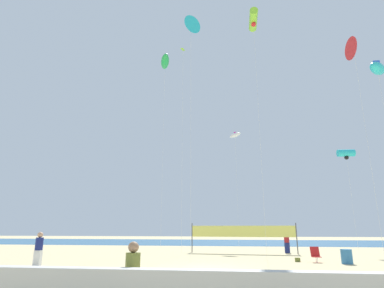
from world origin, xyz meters
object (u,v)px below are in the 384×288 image
(folding_beach_chair, at_px, (316,254))
(kite_lime_tube, at_px, (253,20))
(kite_cyan_tube, at_px, (346,153))
(mother_figure, at_px, (132,273))
(kite_green_inflatable, at_px, (165,62))
(kite_red_delta, at_px, (354,49))
(volleyball_net, at_px, (242,232))
(kite_lime_diamond, at_px, (183,64))
(beachgoer_navy_shirt, at_px, (39,247))
(kite_cyan_inflatable, at_px, (377,69))
(trash_barrel, at_px, (347,257))
(beachgoer_maroon_shirt, at_px, (287,241))
(kite_cyan_delta, at_px, (191,26))
(beach_handbag, at_px, (298,260))
(kite_white_inflatable, at_px, (235,135))

(folding_beach_chair, distance_m, kite_lime_tube, 17.94)
(folding_beach_chair, xyz_separation_m, kite_cyan_tube, (5.69, 9.34, 8.26))
(mother_figure, height_order, kite_green_inflatable, kite_green_inflatable)
(kite_red_delta, xyz_separation_m, kite_green_inflatable, (-15.89, 11.42, 6.63))
(mother_figure, bearing_deg, volleyball_net, 76.56)
(kite_lime_diamond, height_order, kite_lime_tube, kite_lime_tube)
(beachgoer_navy_shirt, distance_m, volleyball_net, 15.41)
(mother_figure, relative_size, beachgoer_navy_shirt, 0.93)
(folding_beach_chair, bearing_deg, kite_cyan_inflatable, 39.02)
(volleyball_net, relative_size, kite_lime_tube, 0.46)
(beachgoer_navy_shirt, height_order, trash_barrel, beachgoer_navy_shirt)
(kite_lime_tube, bearing_deg, folding_beach_chair, -26.02)
(mother_figure, bearing_deg, kite_cyan_tube, 55.25)
(beachgoer_maroon_shirt, distance_m, kite_lime_tube, 18.25)
(beachgoer_navy_shirt, relative_size, folding_beach_chair, 2.01)
(volleyball_net, distance_m, kite_lime_tube, 17.30)
(trash_barrel, bearing_deg, volleyball_net, 129.29)
(kite_cyan_inflatable, bearing_deg, kite_cyan_tube, 91.57)
(kite_green_inflatable, bearing_deg, kite_cyan_tube, -4.97)
(trash_barrel, relative_size, kite_cyan_delta, 0.05)
(folding_beach_chair, xyz_separation_m, kite_red_delta, (3.69, -0.52, 13.43))
(beachgoer_navy_shirt, height_order, beachgoer_maroon_shirt, beachgoer_maroon_shirt)
(beachgoer_navy_shirt, xyz_separation_m, kite_lime_diamond, (6.70, 7.97, 15.21))
(trash_barrel, distance_m, kite_cyan_delta, 18.62)
(kite_cyan_tube, bearing_deg, volleyball_net, -163.35)
(beach_handbag, height_order, kite_cyan_inflatable, kite_cyan_inflatable)
(folding_beach_chair, relative_size, kite_white_inflatable, 0.07)
(kite_white_inflatable, bearing_deg, kite_lime_diamond, -114.15)
(beach_handbag, distance_m, kite_red_delta, 14.58)
(kite_cyan_delta, bearing_deg, beachgoer_navy_shirt, -157.96)
(kite_white_inflatable, bearing_deg, kite_green_inflatable, -158.70)
(kite_red_delta, bearing_deg, folding_beach_chair, 171.99)
(folding_beach_chair, bearing_deg, beachgoer_maroon_shirt, 120.29)
(kite_cyan_tube, bearing_deg, beachgoer_maroon_shirt, -160.60)
(kite_cyan_delta, relative_size, kite_green_inflatable, 0.82)
(beachgoer_maroon_shirt, distance_m, kite_white_inflatable, 13.71)
(kite_cyan_inflatable, bearing_deg, kite_green_inflatable, 152.38)
(trash_barrel, distance_m, kite_green_inflatable, 26.99)
(beachgoer_navy_shirt, height_order, kite_lime_diamond, kite_lime_diamond)
(mother_figure, height_order, kite_lime_tube, kite_lime_tube)
(kite_cyan_delta, xyz_separation_m, kite_red_delta, (11.26, 0.18, -2.74))
(mother_figure, distance_m, kite_cyan_tube, 26.76)
(trash_barrel, relative_size, kite_lime_diamond, 0.05)
(beach_handbag, bearing_deg, folding_beach_chair, -5.04)
(folding_beach_chair, bearing_deg, volleyball_net, 149.03)
(beachgoer_navy_shirt, distance_m, beachgoer_maroon_shirt, 18.68)
(beach_handbag, bearing_deg, beachgoer_maroon_shirt, 86.26)
(kite_lime_diamond, relative_size, kite_cyan_inflatable, 1.28)
(beachgoer_maroon_shirt, relative_size, kite_cyan_delta, 0.10)
(kite_red_delta, height_order, kite_lime_tube, kite_lime_tube)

